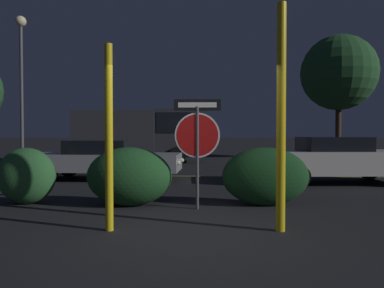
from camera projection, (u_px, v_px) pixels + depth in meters
name	position (u px, v px, depth m)	size (l,w,h in m)	color
ground_plane	(191.00, 234.00, 5.49)	(260.00, 260.00, 0.00)	black
road_center_stripe	(201.00, 176.00, 12.93)	(43.09, 0.12, 0.01)	gold
stop_sign	(197.00, 134.00, 7.26)	(0.91, 0.06, 2.14)	#4C4C51
yellow_pole_left	(109.00, 138.00, 5.64)	(0.12, 0.12, 2.82)	yellow
yellow_pole_right	(281.00, 118.00, 5.60)	(0.14, 0.14, 3.42)	yellow
hedge_bush_1	(26.00, 176.00, 7.82)	(1.22, 0.81, 1.18)	#2D6633
hedge_bush_2	(129.00, 177.00, 7.62)	(1.74, 1.08, 1.20)	#1E4C23
hedge_bush_3	(265.00, 177.00, 7.63)	(1.76, 0.80, 1.19)	#19421E
passing_car_2	(103.00, 159.00, 11.92)	(4.95, 1.93, 1.26)	#9E9EA3
passing_car_3	(336.00, 159.00, 11.09)	(4.70, 2.17, 1.37)	silver
delivery_truck	(145.00, 132.00, 19.22)	(6.62, 2.75, 2.70)	#2D2D33
street_lamp	(21.00, 61.00, 18.59)	(0.54, 0.54, 7.31)	#4C4C51
tree_0	(339.00, 73.00, 21.72)	(4.36, 4.36, 7.20)	#422D1E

